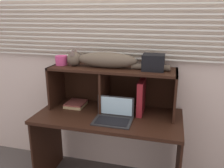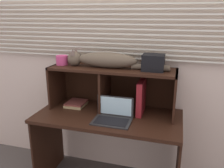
{
  "view_description": "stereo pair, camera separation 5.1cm",
  "coord_description": "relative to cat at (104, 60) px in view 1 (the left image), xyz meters",
  "views": [
    {
      "loc": [
        0.52,
        -1.66,
        1.63
      ],
      "look_at": [
        0.0,
        0.33,
        1.01
      ],
      "focal_mm": 37.29,
      "sensor_mm": 36.0,
      "label": 1
    },
    {
      "loc": [
        0.57,
        -1.64,
        1.63
      ],
      "look_at": [
        0.0,
        0.33,
        1.01
      ],
      "focal_mm": 37.29,
      "sensor_mm": 36.0,
      "label": 2
    }
  ],
  "objects": [
    {
      "name": "small_basket",
      "position": [
        -0.42,
        -0.0,
        -0.02
      ],
      "size": [
        0.11,
        0.11,
        0.09
      ],
      "primitive_type": "cylinder",
      "color": "#C73F76",
      "rests_on": "hutch_shelf_unit"
    },
    {
      "name": "cat",
      "position": [
        0.0,
        0.0,
        0.0
      ],
      "size": [
        0.94,
        0.15,
        0.16
      ],
      "color": "brown",
      "rests_on": "hutch_shelf_unit"
    },
    {
      "name": "storage_box",
      "position": [
        0.45,
        -0.0,
        0.0
      ],
      "size": [
        0.19,
        0.16,
        0.14
      ],
      "primitive_type": "cube",
      "color": "black",
      "rests_on": "hutch_shelf_unit"
    },
    {
      "name": "hutch_shelf_unit",
      "position": [
        0.07,
        0.03,
        -0.19
      ],
      "size": [
        1.16,
        0.34,
        0.41
      ],
      "color": "black",
      "rests_on": "desk"
    },
    {
      "name": "binder_upright",
      "position": [
        0.35,
        -0.0,
        -0.32
      ],
      "size": [
        0.05,
        0.26,
        0.31
      ],
      "primitive_type": "cube",
      "color": "maroon",
      "rests_on": "desk"
    },
    {
      "name": "laptop",
      "position": [
        0.15,
        -0.22,
        -0.44
      ],
      "size": [
        0.32,
        0.22,
        0.19
      ],
      "color": "#272727",
      "rests_on": "desk"
    },
    {
      "name": "desk",
      "position": [
        0.08,
        -0.13,
        -0.63
      ],
      "size": [
        1.3,
        0.62,
        0.76
      ],
      "color": "black",
      "rests_on": "ground"
    },
    {
      "name": "book_stack",
      "position": [
        -0.29,
        -0.0,
        -0.46
      ],
      "size": [
        0.18,
        0.21,
        0.04
      ],
      "color": "tan",
      "rests_on": "desk"
    },
    {
      "name": "back_panel_with_blinds",
      "position": [
        0.08,
        0.22,
        0.03
      ],
      "size": [
        4.4,
        0.08,
        2.5
      ],
      "color": "beige",
      "rests_on": "ground"
    }
  ]
}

